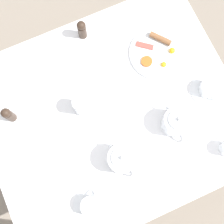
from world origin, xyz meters
TOP-DOWN VIEW (x-y plane):
  - ground_plane at (0.00, 0.00)m, footprint 8.00×8.00m
  - table at (0.00, 0.00)m, footprint 1.01×1.19m
  - breakfast_plate at (0.18, -0.33)m, footprint 0.27×0.27m
  - teapot_near at (-0.22, 0.05)m, footprint 0.21×0.13m
  - teapot_far at (-0.17, -0.24)m, footprint 0.22×0.13m
  - teacup_with_saucer_left at (-0.08, -0.46)m, footprint 0.16×0.16m
  - teacup_with_saucer_right at (-0.34, 0.25)m, footprint 0.16×0.16m
  - water_glass_tall at (0.08, 0.12)m, footprint 0.07×0.07m
  - pepper_grinder at (0.17, 0.43)m, footprint 0.04×0.04m
  - salt_grinder at (0.42, -0.03)m, footprint 0.04×0.04m
  - fork_by_plate at (0.20, 0.02)m, footprint 0.18×0.05m
  - knife_by_plate at (-0.13, 0.36)m, footprint 0.11×0.21m
  - spoon_for_tea at (0.40, 0.35)m, footprint 0.11×0.12m

SIDE VIEW (x-z plane):
  - ground_plane at x=0.00m, z-range 0.00..0.00m
  - table at x=0.00m, z-range 0.32..1.09m
  - fork_by_plate at x=0.20m, z-range 0.77..0.78m
  - knife_by_plate at x=-0.13m, z-range 0.77..0.78m
  - spoon_for_tea at x=0.40m, z-range 0.77..0.78m
  - breakfast_plate at x=0.18m, z-range 0.76..0.80m
  - teacup_with_saucer_right at x=-0.34m, z-range 0.77..0.84m
  - teacup_with_saucer_left at x=-0.08m, z-range 0.77..0.84m
  - teapot_near at x=-0.22m, z-range 0.76..0.89m
  - teapot_far at x=-0.17m, z-range 0.76..0.89m
  - water_glass_tall at x=0.08m, z-range 0.77..0.89m
  - pepper_grinder at x=0.17m, z-range 0.78..0.90m
  - salt_grinder at x=0.42m, z-range 0.78..0.90m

